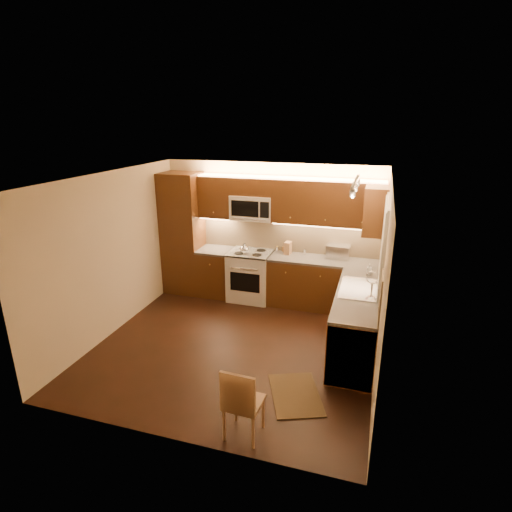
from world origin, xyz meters
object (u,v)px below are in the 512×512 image
(stove, at_px, (250,275))
(microwave, at_px, (252,207))
(kettle, at_px, (244,248))
(dining_chair, at_px, (244,401))
(sink, at_px, (359,284))
(toaster_oven, at_px, (338,251))
(knife_block, at_px, (288,248))
(soap_bottle, at_px, (369,269))

(stove, xyz_separation_m, microwave, (0.00, 0.14, 1.26))
(kettle, xyz_separation_m, dining_chair, (1.08, -3.27, -0.59))
(sink, distance_m, toaster_oven, 1.39)
(kettle, distance_m, dining_chair, 3.49)
(knife_block, xyz_separation_m, soap_bottle, (1.45, -0.61, -0.03))
(sink, bearing_deg, soap_bottle, 80.14)
(sink, relative_size, dining_chair, 1.01)
(stove, distance_m, toaster_oven, 1.67)
(microwave, xyz_separation_m, sink, (2.00, -1.26, -0.74))
(kettle, bearing_deg, dining_chair, -61.08)
(toaster_oven, bearing_deg, microwave, -174.34)
(soap_bottle, bearing_deg, toaster_oven, 129.03)
(toaster_oven, bearing_deg, stove, -169.43)
(microwave, xyz_separation_m, knife_block, (0.66, 0.02, -0.71))
(toaster_oven, distance_m, dining_chair, 3.67)
(microwave, height_order, soap_bottle, microwave)
(kettle, height_order, toaster_oven, toaster_oven)
(stove, distance_m, dining_chair, 3.52)
(stove, bearing_deg, microwave, 90.00)
(sink, bearing_deg, toaster_oven, 108.26)
(stove, relative_size, microwave, 1.21)
(toaster_oven, height_order, dining_chair, toaster_oven)
(sink, distance_m, kettle, 2.31)
(soap_bottle, height_order, dining_chair, soap_bottle)
(microwave, bearing_deg, kettle, -108.03)
(knife_block, bearing_deg, stove, -160.91)
(knife_block, bearing_deg, soap_bottle, -16.96)
(microwave, relative_size, soap_bottle, 4.56)
(knife_block, bearing_deg, microwave, -172.31)
(kettle, xyz_separation_m, knife_block, (0.74, 0.26, -0.01))
(knife_block, bearing_deg, toaster_oven, 8.73)
(kettle, bearing_deg, microwave, 82.63)
(toaster_oven, height_order, soap_bottle, toaster_oven)
(dining_chair, bearing_deg, sink, 68.96)
(stove, relative_size, sink, 1.07)
(microwave, relative_size, knife_block, 3.38)
(microwave, xyz_separation_m, soap_bottle, (2.12, -0.59, -0.74))
(microwave, distance_m, soap_bottle, 2.32)
(soap_bottle, bearing_deg, stove, 166.75)
(dining_chair, bearing_deg, stove, 109.43)
(stove, bearing_deg, dining_chair, -73.51)
(sink, relative_size, knife_block, 3.82)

